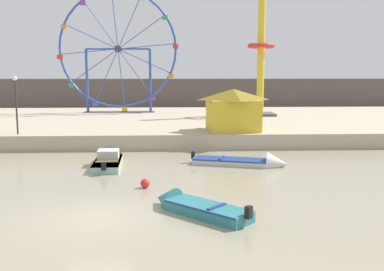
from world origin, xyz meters
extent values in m
plane|color=gray|center=(0.00, 0.00, 0.00)|extent=(240.00, 240.00, 0.00)
cube|color=#B7A88E|center=(0.00, 26.05, 0.54)|extent=(110.00, 24.00, 1.09)
cube|color=#564C47|center=(0.00, 47.08, 2.20)|extent=(140.00, 3.00, 4.40)
cube|color=silver|center=(6.23, 9.29, 0.18)|extent=(4.52, 2.58, 0.36)
cube|color=navy|center=(6.23, 9.29, 0.32)|extent=(4.48, 2.58, 0.08)
cone|color=silver|center=(8.84, 8.50, 0.18)|extent=(1.51, 1.60, 1.31)
cube|color=black|center=(4.08, 9.95, 0.47)|extent=(0.26, 0.29, 0.44)
cube|color=navy|center=(5.72, 9.45, 0.39)|extent=(0.50, 1.17, 0.06)
cube|color=teal|center=(4.12, -0.04, 0.22)|extent=(3.32, 3.28, 0.44)
cube|color=navy|center=(4.12, -0.04, 0.40)|extent=(3.31, 3.27, 0.08)
cone|color=teal|center=(2.53, 1.50, 0.22)|extent=(1.47, 1.47, 1.11)
cube|color=black|center=(5.44, -1.33, 0.55)|extent=(0.31, 0.31, 0.44)
cube|color=navy|center=(4.43, -0.35, 0.47)|extent=(0.81, 0.83, 0.06)
cube|color=#93BCAD|center=(-0.85, 8.98, 0.19)|extent=(1.65, 4.03, 0.38)
cube|color=gold|center=(-0.85, 8.98, 0.34)|extent=(1.67, 3.99, 0.08)
cone|color=#93BCAD|center=(-0.96, 11.49, 0.19)|extent=(1.46, 1.15, 1.42)
cube|color=black|center=(-0.77, 6.90, 0.49)|extent=(0.25, 0.21, 0.44)
cube|color=silver|center=(-0.87, 9.48, 0.64)|extent=(1.24, 1.24, 0.53)
cube|color=gold|center=(-0.83, 8.49, 0.41)|extent=(1.27, 0.21, 0.06)
torus|color=#334CA8|center=(-2.70, 31.78, 7.74)|extent=(12.36, 0.24, 12.36)
cylinder|color=#38383D|center=(-2.70, 31.78, 7.74)|extent=(0.70, 0.50, 0.70)
cylinder|color=#334CA8|center=(0.31, 31.78, 8.02)|extent=(6.04, 0.08, 0.64)
cube|color=red|center=(3.33, 31.78, 8.03)|extent=(0.56, 0.48, 0.44)
cylinder|color=#334CA8|center=(-0.23, 31.78, 9.50)|extent=(4.99, 0.08, 3.57)
cube|color=#33934C|center=(2.24, 31.78, 10.97)|extent=(0.56, 0.48, 0.44)
cylinder|color=#334CA8|center=(-1.44, 31.78, 10.50)|extent=(2.60, 0.08, 5.54)
cylinder|color=#334CA8|center=(-2.98, 31.78, 10.76)|extent=(0.64, 0.08, 6.04)
cylinder|color=#334CA8|center=(-4.45, 31.78, 10.21)|extent=(3.57, 0.08, 4.99)
cube|color=purple|center=(-6.21, 31.78, 12.41)|extent=(0.56, 0.48, 0.44)
cylinder|color=#334CA8|center=(-5.45, 31.78, 9.01)|extent=(5.54, 0.08, 2.60)
cube|color=orange|center=(-8.21, 31.78, 9.99)|extent=(0.56, 0.48, 0.44)
cylinder|color=#334CA8|center=(-5.72, 31.78, 7.46)|extent=(6.04, 0.08, 0.64)
cube|color=red|center=(-8.73, 31.78, 6.90)|extent=(0.56, 0.48, 0.44)
cylinder|color=#334CA8|center=(-5.17, 31.78, 5.99)|extent=(4.99, 0.08, 3.57)
cube|color=#33934C|center=(-7.64, 31.78, 3.96)|extent=(0.56, 0.48, 0.44)
cylinder|color=#334CA8|center=(-3.97, 31.78, 4.99)|extent=(2.60, 0.08, 5.54)
cube|color=#3356B7|center=(-5.23, 31.78, 1.96)|extent=(0.56, 0.48, 0.44)
cylinder|color=#334CA8|center=(-2.42, 31.78, 4.73)|extent=(0.64, 0.08, 6.04)
cube|color=yellow|center=(-2.14, 31.78, 1.43)|extent=(0.56, 0.48, 0.44)
cylinder|color=#334CA8|center=(-0.95, 31.78, 5.27)|extent=(3.57, 0.08, 4.99)
cube|color=purple|center=(0.80, 31.78, 2.52)|extent=(0.56, 0.48, 0.44)
cylinder|color=#334CA8|center=(0.05, 31.78, 6.48)|extent=(5.54, 0.08, 2.60)
cube|color=orange|center=(2.80, 31.78, 4.94)|extent=(0.56, 0.48, 0.44)
cylinder|color=#334CA8|center=(-6.03, 31.78, 4.41)|extent=(0.28, 0.28, 6.66)
cylinder|color=#334CA8|center=(0.63, 31.78, 4.41)|extent=(0.28, 0.28, 6.66)
cylinder|color=#334CA8|center=(-2.70, 31.78, 7.74)|extent=(6.66, 0.18, 0.18)
cube|color=#4C4C51|center=(-2.70, 31.78, 1.13)|extent=(7.46, 1.20, 0.08)
cylinder|color=gold|center=(11.60, 27.67, 6.92)|extent=(0.70, 0.70, 11.66)
torus|color=red|center=(11.60, 27.67, 7.87)|extent=(2.64, 2.64, 0.44)
cube|color=#4C4C51|center=(11.60, 27.67, 1.21)|extent=(2.80, 2.80, 0.24)
cube|color=yellow|center=(7.33, 16.30, 2.23)|extent=(3.78, 3.57, 2.28)
pyramid|color=olive|center=(7.33, 16.30, 3.75)|extent=(4.16, 3.93, 0.80)
cylinder|color=#2D2D33|center=(-7.88, 15.13, 2.95)|extent=(0.12, 0.12, 3.72)
sphere|color=#F2EACC|center=(-7.88, 15.13, 4.95)|extent=(0.32, 0.32, 0.32)
sphere|color=red|center=(1.54, 4.22, 0.22)|extent=(0.44, 0.44, 0.44)
camera|label=1|loc=(2.75, -16.25, 5.40)|focal=41.91mm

